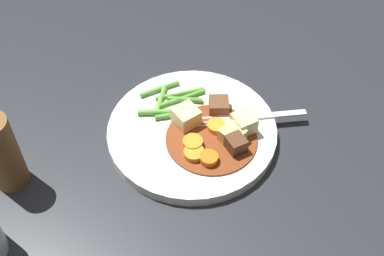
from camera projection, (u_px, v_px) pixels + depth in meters
ground_plane at (192, 135)px, 0.75m from camera, size 3.00×3.00×0.00m
dinner_plate at (192, 132)px, 0.75m from camera, size 0.25×0.25×0.02m
stew_sauce at (211, 139)px, 0.73m from camera, size 0.13×0.13×0.00m
carrot_slice_0 at (217, 127)px, 0.74m from camera, size 0.03×0.03×0.01m
carrot_slice_1 at (194, 154)px, 0.70m from camera, size 0.03×0.03×0.01m
carrot_slice_2 at (193, 143)px, 0.71m from camera, size 0.04×0.04×0.01m
carrot_slice_3 at (209, 159)px, 0.70m from camera, size 0.03×0.03×0.01m
potato_chunk_0 at (185, 117)px, 0.74m from camera, size 0.04×0.04×0.03m
potato_chunk_1 at (232, 136)px, 0.72m from camera, size 0.03×0.03×0.02m
potato_chunk_2 at (244, 124)px, 0.73m from camera, size 0.04×0.04×0.03m
meat_chunk_0 at (236, 144)px, 0.71m from camera, size 0.03×0.03×0.02m
meat_chunk_1 at (219, 106)px, 0.76m from camera, size 0.04×0.04×0.02m
green_bean_0 at (172, 115)px, 0.75m from camera, size 0.03×0.05×0.01m
green_bean_1 at (182, 98)px, 0.78m from camera, size 0.03×0.07×0.01m
green_bean_2 at (180, 93)px, 0.79m from camera, size 0.04×0.07×0.01m
green_bean_3 at (161, 100)px, 0.77m from camera, size 0.04×0.05×0.01m
green_bean_4 at (160, 112)px, 0.76m from camera, size 0.05×0.06×0.01m
green_bean_5 at (159, 89)px, 0.79m from camera, size 0.03×0.07×0.01m
green_bean_6 at (185, 100)px, 0.78m from camera, size 0.05×0.04×0.01m
fork at (245, 118)px, 0.75m from camera, size 0.12×0.15×0.00m
pepper_mill at (2, 153)px, 0.66m from camera, size 0.05×0.05×0.12m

